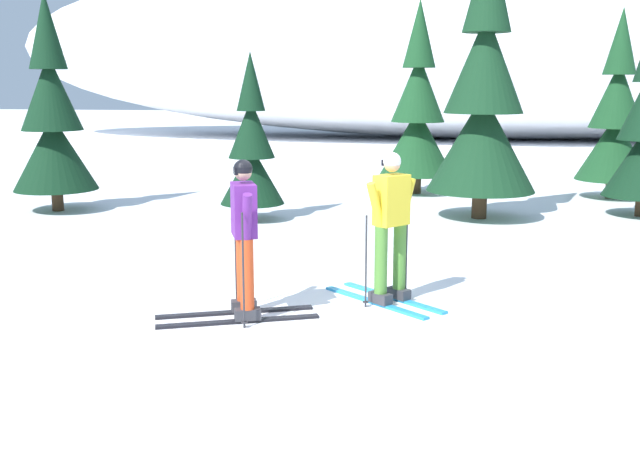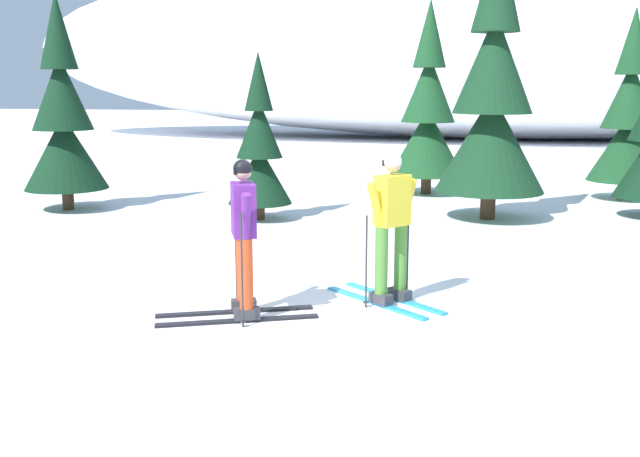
# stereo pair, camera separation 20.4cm
# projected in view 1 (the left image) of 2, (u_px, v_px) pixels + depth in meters

# --- Properties ---
(ground_plane) EXTENTS (120.00, 120.00, 0.00)m
(ground_plane) POSITION_uv_depth(u_px,v_px,m) (348.00, 307.00, 8.62)
(ground_plane) COLOR white
(skier_purple_jacket) EXTENTS (1.80, 1.07, 1.75)m
(skier_purple_jacket) POSITION_uv_depth(u_px,v_px,m) (244.00, 236.00, 8.07)
(skier_purple_jacket) COLOR black
(skier_purple_jacket) RESTS_ON ground
(skier_yellow_jacket) EXTENTS (1.51, 1.39, 1.78)m
(skier_yellow_jacket) POSITION_uv_depth(u_px,v_px,m) (390.00, 226.00, 8.62)
(skier_yellow_jacket) COLOR #2893CC
(skier_yellow_jacket) RESTS_ON ground
(pine_tree_far_left) EXTENTS (1.66, 1.66, 4.31)m
(pine_tree_far_left) POSITION_uv_depth(u_px,v_px,m) (52.00, 121.00, 14.80)
(pine_tree_far_left) COLOR #47301E
(pine_tree_far_left) RESTS_ON ground
(pine_tree_left) EXTENTS (1.21, 1.21, 3.13)m
(pine_tree_left) POSITION_uv_depth(u_px,v_px,m) (252.00, 151.00, 13.87)
(pine_tree_left) COLOR #47301E
(pine_tree_left) RESTS_ON ground
(pine_tree_center_left) EXTENTS (1.71, 1.71, 4.42)m
(pine_tree_center_left) POSITION_uv_depth(u_px,v_px,m) (418.00, 114.00, 17.15)
(pine_tree_center_left) COLOR #47301E
(pine_tree_center_left) RESTS_ON ground
(pine_tree_center) EXTENTS (2.04, 2.04, 5.29)m
(pine_tree_center) POSITION_uv_depth(u_px,v_px,m) (484.00, 101.00, 13.88)
(pine_tree_center) COLOR #47301E
(pine_tree_center) RESTS_ON ground
(pine_tree_center_right) EXTENTS (1.61, 1.61, 4.17)m
(pine_tree_center_right) POSITION_uv_depth(u_px,v_px,m) (616.00, 120.00, 16.44)
(pine_tree_center_right) COLOR #47301E
(pine_tree_center_right) RESTS_ON ground
(snow_ridge_background) EXTENTS (46.46, 14.20, 8.67)m
(snow_ridge_background) POSITION_uv_depth(u_px,v_px,m) (500.00, 43.00, 34.12)
(snow_ridge_background) COLOR white
(snow_ridge_background) RESTS_ON ground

